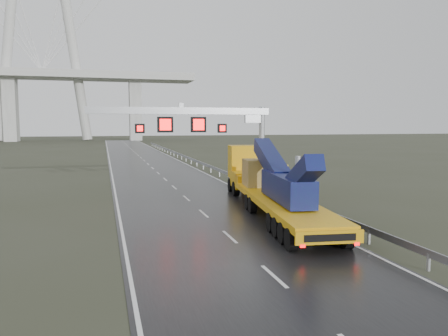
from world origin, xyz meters
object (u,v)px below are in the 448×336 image
object	(u,v)px
heavy_haul_truck	(265,181)
striped_barrier	(244,182)
exit_sign_pair	(279,174)
sign_gantry	(207,126)

from	to	relation	value
heavy_haul_truck	striped_barrier	xyz separation A→B (m)	(1.34, 8.73, -1.25)
striped_barrier	exit_sign_pair	bearing A→B (deg)	-82.00
heavy_haul_truck	exit_sign_pair	bearing A→B (deg)	60.51
sign_gantry	striped_barrier	bearing A→B (deg)	27.27
sign_gantry	exit_sign_pair	world-z (taller)	sign_gantry
heavy_haul_truck	striped_barrier	bearing A→B (deg)	88.46
sign_gantry	striped_barrier	distance (m)	6.67
sign_gantry	exit_sign_pair	bearing A→B (deg)	-34.63
striped_barrier	sign_gantry	bearing A→B (deg)	-156.13
exit_sign_pair	striped_barrier	xyz separation A→B (m)	(-1.10, 5.46, -1.25)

